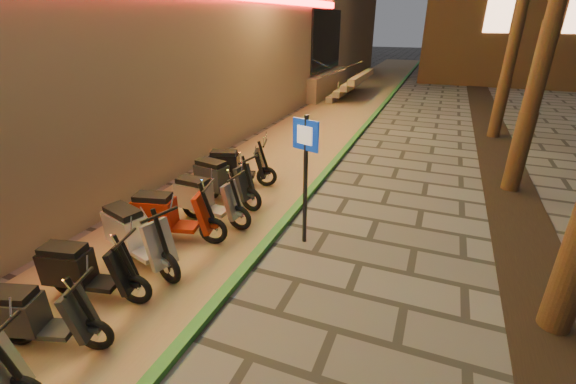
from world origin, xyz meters
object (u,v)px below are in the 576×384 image
at_px(scooter_8, 205,199).
at_px(scooter_7, 169,215).
at_px(pedestrian_sign, 305,164).
at_px(scooter_5, 84,270).
at_px(scooter_10, 235,166).
at_px(scooter_6, 135,236).
at_px(scooter_4, 34,316).
at_px(scooter_9, 221,180).

bearing_deg(scooter_8, scooter_7, -99.96).
xyz_separation_m(pedestrian_sign, scooter_8, (-2.13, -0.01, -1.04)).
xyz_separation_m(scooter_5, scooter_10, (-0.05, 4.62, 0.01)).
bearing_deg(scooter_6, scooter_4, -70.07).
bearing_deg(pedestrian_sign, scooter_5, -113.51).
distance_m(scooter_6, scooter_8, 1.72).
bearing_deg(scooter_10, scooter_6, -105.44).
bearing_deg(scooter_7, scooter_9, 75.50).
bearing_deg(scooter_8, pedestrian_sign, 3.38).
xyz_separation_m(scooter_9, scooter_10, (-0.19, 0.98, -0.03)).
distance_m(pedestrian_sign, scooter_7, 2.70).
bearing_deg(scooter_5, scooter_7, 73.91).
height_order(scooter_6, scooter_7, scooter_6).
height_order(scooter_4, scooter_9, scooter_9).
bearing_deg(scooter_5, scooter_6, 73.41).
height_order(pedestrian_sign, scooter_10, pedestrian_sign).
bearing_deg(scooter_4, scooter_5, 84.51).
relative_size(pedestrian_sign, scooter_8, 1.42).
bearing_deg(scooter_4, pedestrian_sign, 41.12).
height_order(pedestrian_sign, scooter_9, pedestrian_sign).
xyz_separation_m(scooter_5, scooter_9, (0.14, 3.64, 0.04)).
relative_size(pedestrian_sign, scooter_10, 1.46).
bearing_deg(scooter_9, scooter_6, -80.71).
height_order(scooter_4, scooter_5, scooter_5).
bearing_deg(scooter_6, scooter_5, -77.68).
relative_size(pedestrian_sign, scooter_5, 1.47).
bearing_deg(scooter_9, scooter_10, 111.74).
distance_m(pedestrian_sign, scooter_10, 3.32).
xyz_separation_m(scooter_4, scooter_5, (-0.19, 0.93, 0.02)).
bearing_deg(scooter_6, scooter_7, 103.43).
bearing_deg(scooter_10, scooter_4, -104.91).
relative_size(scooter_4, scooter_5, 0.95).
bearing_deg(scooter_4, scooter_10, 75.44).
distance_m(pedestrian_sign, scooter_5, 3.81).
bearing_deg(scooter_6, pedestrian_sign, 52.28).
relative_size(scooter_5, scooter_9, 0.93).
xyz_separation_m(pedestrian_sign, scooter_4, (-2.26, -3.64, -1.08)).
distance_m(scooter_6, scooter_9, 2.64).
distance_m(pedestrian_sign, scooter_6, 3.11).
bearing_deg(pedestrian_sign, scooter_8, -161.06).
bearing_deg(pedestrian_sign, scooter_6, -125.62).
bearing_deg(scooter_10, scooter_5, -106.76).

